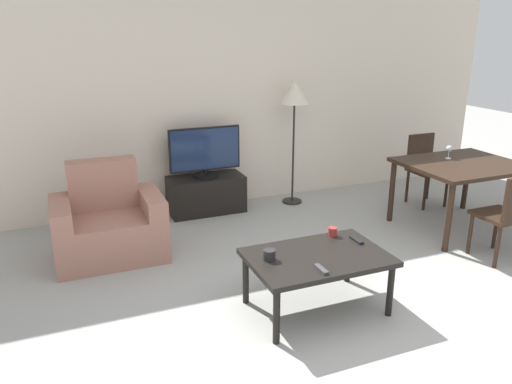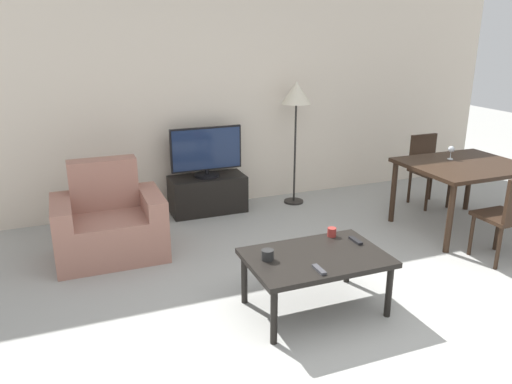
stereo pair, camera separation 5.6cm
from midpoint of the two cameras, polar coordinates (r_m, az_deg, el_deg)
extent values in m
plane|color=#9E9E99|center=(3.70, 13.61, -16.49)|extent=(18.00, 18.00, 0.00)
cube|color=beige|center=(6.01, -3.82, 11.24)|extent=(7.43, 0.06, 2.70)
cube|color=#9E6B5B|center=(4.92, -16.64, -4.93)|extent=(0.63, 0.71, 0.41)
cube|color=#9E6B5B|center=(5.01, -17.43, 0.88)|extent=(0.63, 0.20, 0.48)
cube|color=#9E6B5B|center=(4.87, -21.50, -4.54)|extent=(0.18, 0.71, 0.59)
cube|color=#9E6B5B|center=(4.93, -12.04, -3.36)|extent=(0.18, 0.71, 0.59)
cube|color=black|center=(5.90, -5.98, -0.26)|extent=(0.88, 0.41, 0.43)
cylinder|color=black|center=(5.83, -6.06, 1.91)|extent=(0.29, 0.29, 0.03)
cylinder|color=black|center=(5.82, -6.07, 2.28)|extent=(0.04, 0.04, 0.05)
cube|color=black|center=(5.75, -6.16, 4.92)|extent=(0.83, 0.04, 0.50)
cube|color=#19284C|center=(5.73, -6.10, 4.87)|extent=(0.80, 0.01, 0.46)
cube|color=black|center=(3.80, 6.62, -7.44)|extent=(1.05, 0.69, 0.04)
cylinder|color=black|center=(3.50, 1.89, -14.04)|extent=(0.05, 0.05, 0.42)
cylinder|color=black|center=(3.93, 14.69, -10.84)|extent=(0.05, 0.05, 0.42)
cylinder|color=black|center=(3.97, -1.59, -9.88)|extent=(0.05, 0.05, 0.42)
cylinder|color=black|center=(4.35, 10.12, -7.53)|extent=(0.05, 0.05, 0.42)
cube|color=black|center=(5.68, 22.31, 2.91)|extent=(1.19, 1.00, 0.04)
cylinder|color=black|center=(5.12, 20.87, -2.80)|extent=(0.06, 0.06, 0.69)
cylinder|color=black|center=(5.75, 14.99, 0.06)|extent=(0.06, 0.06, 0.69)
cylinder|color=black|center=(6.44, 22.68, 1.18)|extent=(0.06, 0.06, 0.69)
cube|color=black|center=(5.13, 25.84, -2.44)|extent=(0.40, 0.40, 0.04)
cylinder|color=black|center=(5.20, 23.00, -4.43)|extent=(0.04, 0.04, 0.41)
cylinder|color=black|center=(5.42, 25.44, -3.84)|extent=(0.04, 0.04, 0.41)
cylinder|color=black|center=(5.00, 25.58, -5.69)|extent=(0.04, 0.04, 0.41)
cube|color=black|center=(6.40, 18.87, 2.28)|extent=(0.40, 0.40, 0.04)
cylinder|color=black|center=(6.24, 18.49, -0.20)|extent=(0.04, 0.04, 0.41)
cylinder|color=black|center=(6.45, 20.69, 0.14)|extent=(0.04, 0.04, 0.41)
cylinder|color=black|center=(6.48, 16.66, 0.63)|extent=(0.04, 0.04, 0.41)
cylinder|color=black|center=(6.68, 18.84, 0.94)|extent=(0.04, 0.04, 0.41)
cube|color=black|center=(6.48, 18.03, 4.58)|extent=(0.37, 0.04, 0.41)
cylinder|color=black|center=(6.27, 3.89, -1.05)|extent=(0.24, 0.24, 0.02)
cylinder|color=black|center=(6.09, 4.01, 4.43)|extent=(0.02, 0.02, 1.21)
cone|color=beige|center=(5.96, 4.17, 11.27)|extent=(0.35, 0.35, 0.25)
cube|color=#38383D|center=(3.57, 7.01, -8.75)|extent=(0.04, 0.15, 0.02)
cube|color=black|center=(4.07, 11.02, -5.40)|extent=(0.04, 0.15, 0.02)
cylinder|color=black|center=(3.68, 1.09, -7.19)|extent=(0.09, 0.09, 0.08)
cylinder|color=maroon|center=(4.13, 8.36, -4.52)|extent=(0.07, 0.07, 0.07)
cylinder|color=silver|center=(5.79, 20.84, 3.62)|extent=(0.06, 0.06, 0.01)
cylinder|color=silver|center=(5.78, 20.88, 3.99)|extent=(0.01, 0.01, 0.07)
sphere|color=silver|center=(5.77, 20.96, 4.65)|extent=(0.07, 0.07, 0.07)
camera|label=1|loc=(0.03, -90.35, -0.12)|focal=35.00mm
camera|label=2|loc=(0.03, 89.65, 0.12)|focal=35.00mm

